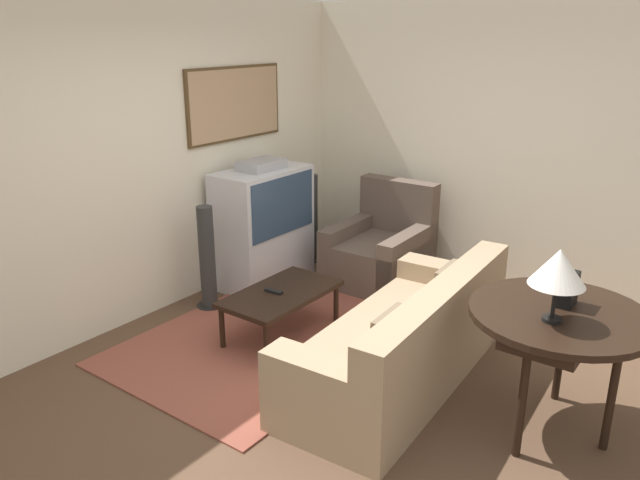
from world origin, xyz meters
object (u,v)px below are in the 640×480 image
at_px(tv, 263,225).
at_px(armchair, 381,252).
at_px(console_table, 560,322).
at_px(coffee_table, 281,296).
at_px(speaker_tower_right, 311,220).
at_px(table_lamp, 558,268).
at_px(couch, 404,344).
at_px(speaker_tower_left, 207,261).
at_px(mantel_clock, 568,289).

bearing_deg(tv, armchair, -52.33).
xyz_separation_m(armchair, console_table, (-1.49, -2.15, 0.44)).
bearing_deg(coffee_table, speaker_tower_right, 29.46).
bearing_deg(table_lamp, speaker_tower_right, 60.81).
bearing_deg(couch, coffee_table, -93.45).
xyz_separation_m(coffee_table, speaker_tower_left, (0.04, 0.89, 0.10)).
xyz_separation_m(console_table, table_lamp, (-0.17, 0.01, 0.40)).
bearing_deg(console_table, speaker_tower_right, 63.33).
distance_m(couch, armchair, 1.89).
relative_size(coffee_table, table_lamp, 2.26).
height_order(armchair, speaker_tower_left, armchair).
xyz_separation_m(tv, mantel_clock, (-0.66, -3.06, 0.34)).
bearing_deg(couch, speaker_tower_left, -94.46).
distance_m(tv, armchair, 1.20).
height_order(console_table, table_lamp, table_lamp).
height_order(tv, mantel_clock, tv).
bearing_deg(table_lamp, mantel_clock, -0.20).
xyz_separation_m(coffee_table, table_lamp, (-0.13, -2.17, 0.79)).
distance_m(armchair, speaker_tower_right, 0.93).
height_order(tv, speaker_tower_right, tv).
relative_size(armchair, speaker_tower_left, 1.04).
height_order(tv, couch, tv).
relative_size(speaker_tower_left, speaker_tower_right, 1.00).
distance_m(tv, mantel_clock, 3.15).
bearing_deg(mantel_clock, armchair, 57.31).
relative_size(tv, console_table, 1.15).
distance_m(speaker_tower_left, speaker_tower_right, 1.54).
bearing_deg(speaker_tower_right, mantel_clock, -115.00).
xyz_separation_m(console_table, speaker_tower_left, (0.00, 3.06, -0.30)).
height_order(armchair, table_lamp, table_lamp).
bearing_deg(tv, speaker_tower_right, -0.47).
distance_m(mantel_clock, speaker_tower_right, 3.40).
height_order(coffee_table, table_lamp, table_lamp).
height_order(tv, coffee_table, tv).
relative_size(tv, speaker_tower_left, 1.29).
bearing_deg(speaker_tower_right, speaker_tower_left, 180.00).
height_order(table_lamp, mantel_clock, table_lamp).
bearing_deg(couch, mantel_clock, 95.14).
height_order(couch, console_table, console_table).
bearing_deg(table_lamp, coffee_table, 86.49).
relative_size(tv, speaker_tower_right, 1.29).
relative_size(mantel_clock, speaker_tower_right, 0.22).
bearing_deg(couch, armchair, -146.96).
xyz_separation_m(coffee_table, mantel_clock, (0.15, -2.17, 0.57)).
distance_m(coffee_table, table_lamp, 2.31).
distance_m(armchair, table_lamp, 2.83).
bearing_deg(tv, table_lamp, -107.05).
bearing_deg(tv, console_table, -104.10).
xyz_separation_m(table_lamp, speaker_tower_right, (1.71, 3.05, -0.70)).
bearing_deg(armchair, speaker_tower_right, 174.98).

